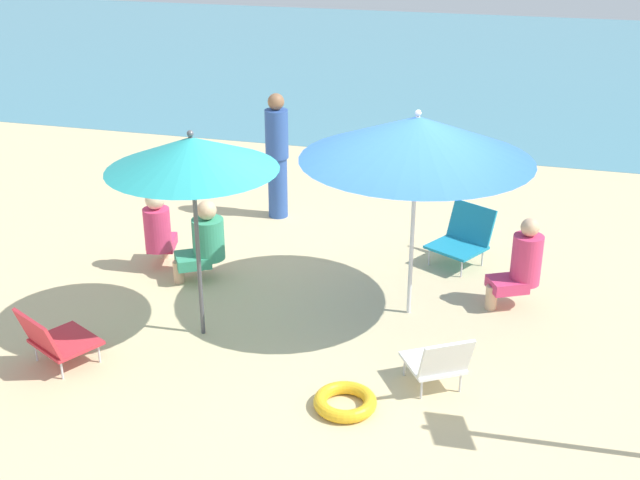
{
  "coord_description": "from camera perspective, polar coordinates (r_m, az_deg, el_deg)",
  "views": [
    {
      "loc": [
        1.38,
        -6.93,
        3.92
      ],
      "look_at": [
        -0.59,
        0.18,
        0.7
      ],
      "focal_mm": 45.53,
      "sensor_mm": 36.0,
      "label": 1
    }
  ],
  "objects": [
    {
      "name": "ground_plane",
      "position": [
        8.08,
        3.72,
        -5.5
      ],
      "size": [
        40.0,
        40.0,
        0.0
      ],
      "primitive_type": "plane",
      "color": "#D3BC8C"
    },
    {
      "name": "sea_water",
      "position": [
        20.71,
        11.64,
        12.21
      ],
      "size": [
        40.0,
        16.0,
        0.01
      ],
      "primitive_type": "cube",
      "color": "teal",
      "rests_on": "ground_plane"
    },
    {
      "name": "umbrella_blue",
      "position": [
        7.52,
        6.83,
        7.11
      ],
      "size": [
        2.18,
        2.18,
        2.07
      ],
      "color": "silver",
      "rests_on": "ground_plane"
    },
    {
      "name": "umbrella_teal",
      "position": [
        7.17,
        -9.02,
        6.01
      ],
      "size": [
        1.53,
        1.53,
        2.0
      ],
      "color": "#4C4C51",
      "rests_on": "ground_plane"
    },
    {
      "name": "beach_chair_a",
      "position": [
        6.91,
        8.32,
        -8.45
      ],
      "size": [
        0.67,
        0.7,
        0.57
      ],
      "rotation": [
        0.0,
        0.0,
        2.13
      ],
      "color": "white",
      "rests_on": "ground_plane"
    },
    {
      "name": "beach_chair_b",
      "position": [
        7.53,
        -18.19,
        -6.61
      ],
      "size": [
        0.74,
        0.74,
        0.57
      ],
      "rotation": [
        0.0,
        0.0,
        1.09
      ],
      "color": "red",
      "rests_on": "ground_plane"
    },
    {
      "name": "beach_chair_c",
      "position": [
        9.24,
        10.03,
        0.24
      ],
      "size": [
        0.77,
        0.79,
        0.65
      ],
      "rotation": [
        0.0,
        0.0,
        -2.07
      ],
      "color": "teal",
      "rests_on": "ground_plane"
    },
    {
      "name": "person_a",
      "position": [
        9.08,
        -11.29,
        0.79
      ],
      "size": [
        0.38,
        0.53,
        0.94
      ],
      "rotation": [
        0.0,
        0.0,
        1.83
      ],
      "color": "#DB3866",
      "rests_on": "ground_plane"
    },
    {
      "name": "person_b",
      "position": [
        8.32,
        13.97,
        -1.6
      ],
      "size": [
        0.54,
        0.45,
        0.95
      ],
      "rotation": [
        0.0,
        0.0,
        3.62
      ],
      "color": "#DB3866",
      "rests_on": "ground_plane"
    },
    {
      "name": "person_c",
      "position": [
        8.75,
        -8.15,
        -0.06
      ],
      "size": [
        0.57,
        0.51,
        0.9
      ],
      "rotation": [
        0.0,
        0.0,
        3.71
      ],
      "color": "#389970",
      "rests_on": "ground_plane"
    },
    {
      "name": "person_d",
      "position": [
        10.26,
        -3.03,
        5.95
      ],
      "size": [
        0.29,
        0.29,
        1.61
      ],
      "rotation": [
        0.0,
        0.0,
        4.75
      ],
      "color": "#2D519E",
      "rests_on": "ground_plane"
    },
    {
      "name": "swim_ring",
      "position": [
        6.76,
        1.77,
        -11.29
      ],
      "size": [
        0.52,
        0.52,
        0.11
      ],
      "primitive_type": "torus",
      "color": "yellow",
      "rests_on": "ground_plane"
    }
  ]
}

